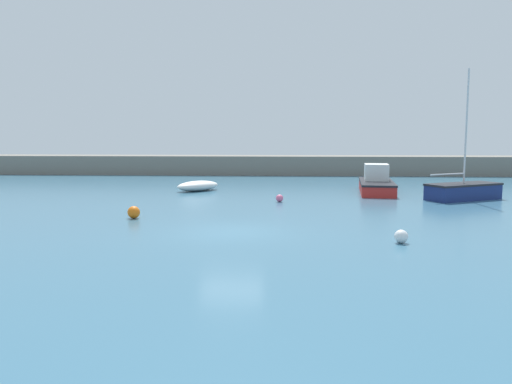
{
  "coord_description": "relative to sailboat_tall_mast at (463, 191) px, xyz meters",
  "views": [
    {
      "loc": [
        1.98,
        -19.4,
        3.84
      ],
      "look_at": [
        0.55,
        8.05,
        0.67
      ],
      "focal_mm": 35.0,
      "sensor_mm": 36.0,
      "label": 1
    }
  ],
  "objects": [
    {
      "name": "ground_plane",
      "position": [
        -12.74,
        -10.57,
        -0.63
      ],
      "size": [
        120.0,
        120.0,
        0.2
      ],
      "primitive_type": "cube",
      "color": "#38667F"
    },
    {
      "name": "mooring_buoy_orange",
      "position": [
        -17.57,
        -7.61,
        -0.24
      ],
      "size": [
        0.57,
        0.57,
        0.57
      ],
      "primitive_type": "sphere",
      "color": "orange",
      "rests_on": "ground_plane"
    },
    {
      "name": "mooring_buoy_pink",
      "position": [
        -10.88,
        -1.58,
        -0.32
      ],
      "size": [
        0.43,
        0.43,
        0.43
      ],
      "primitive_type": "sphere",
      "color": "#EA668C",
      "rests_on": "ground_plane"
    },
    {
      "name": "open_tender_yellow",
      "position": [
        -16.51,
        3.76,
        -0.18
      ],
      "size": [
        3.33,
        3.34,
        0.69
      ],
      "rotation": [
        0.0,
        0.0,
        3.93
      ],
      "color": "white",
      "rests_on": "ground_plane"
    },
    {
      "name": "sailboat_tall_mast",
      "position": [
        0.0,
        0.0,
        0.0
      ],
      "size": [
        4.93,
        3.71,
        7.64
      ],
      "rotation": [
        0.0,
        0.0,
        0.49
      ],
      "color": "navy",
      "rests_on": "ground_plane"
    },
    {
      "name": "harbor_breakwater",
      "position": [
        -12.74,
        18.39,
        0.37
      ],
      "size": [
        55.04,
        3.6,
        1.81
      ],
      "primitive_type": "cube",
      "color": "slate",
      "rests_on": "ground_plane"
    },
    {
      "name": "cabin_cruiser_white",
      "position": [
        -4.45,
        3.53,
        0.09
      ],
      "size": [
        2.89,
        6.49,
        1.88
      ],
      "rotation": [
        0.0,
        0.0,
        4.59
      ],
      "color": "red",
      "rests_on": "ground_plane"
    },
    {
      "name": "mooring_buoy_white",
      "position": [
        -6.51,
        -12.31,
        -0.29
      ],
      "size": [
        0.48,
        0.48,
        0.48
      ],
      "primitive_type": "sphere",
      "color": "white",
      "rests_on": "ground_plane"
    }
  ]
}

